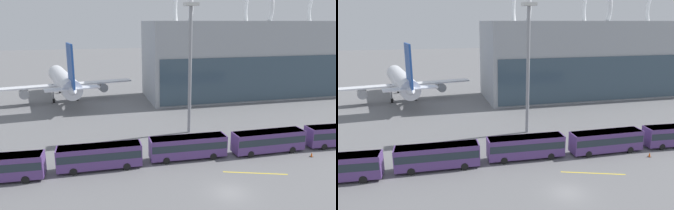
# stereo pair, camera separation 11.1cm
# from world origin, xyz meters

# --- Properties ---
(ground_plane) EXTENTS (440.00, 440.00, 0.00)m
(ground_plane) POSITION_xyz_m (0.00, 0.00, 0.00)
(ground_plane) COLOR slate
(terminal_building) EXTENTS (100.01, 18.41, 30.31)m
(terminal_building) POSITION_xyz_m (49.41, 48.62, 10.29)
(terminal_building) COLOR #9EA3A8
(terminal_building) RESTS_ON ground_plane
(airliner_at_gate_near) EXTENTS (33.85, 33.78, 15.22)m
(airliner_at_gate_near) POSITION_xyz_m (-21.26, 52.64, 5.16)
(airliner_at_gate_near) COLOR silver
(airliner_at_gate_near) RESTS_ON ground_plane
(airliner_at_gate_far) EXTENTS (34.74, 35.46, 14.73)m
(airliner_at_gate_far) POSITION_xyz_m (32.81, 57.58, 5.11)
(airliner_at_gate_far) COLOR silver
(airliner_at_gate_far) RESTS_ON ground_plane
(shuttle_bus_1) EXTENTS (11.36, 2.89, 3.37)m
(shuttle_bus_1) POSITION_xyz_m (-14.55, 10.38, 1.98)
(shuttle_bus_1) COLOR #56387A
(shuttle_bus_1) RESTS_ON ground_plane
(shuttle_bus_2) EXTENTS (11.39, 2.99, 3.37)m
(shuttle_bus_2) POSITION_xyz_m (-1.84, 10.80, 1.98)
(shuttle_bus_2) COLOR #56387A
(shuttle_bus_2) RESTS_ON ground_plane
(shuttle_bus_3) EXTENTS (11.33, 2.78, 3.37)m
(shuttle_bus_3) POSITION_xyz_m (10.86, 10.10, 1.98)
(shuttle_bus_3) COLOR #56387A
(shuttle_bus_3) RESTS_ON ground_plane
(floodlight_mast) EXTENTS (2.20, 2.20, 22.70)m
(floodlight_mast) POSITION_xyz_m (1.92, 22.08, 13.99)
(floodlight_mast) COLOR gray
(floodlight_mast) RESTS_ON ground_plane
(lane_stripe_1) EXTENTS (8.07, 3.05, 0.01)m
(lane_stripe_1) POSITION_xyz_m (5.43, 3.94, 0.00)
(lane_stripe_1) COLOR yellow
(lane_stripe_1) RESTS_ON ground_plane
(traffic_cone_0) EXTENTS (0.45, 0.45, 0.74)m
(traffic_cone_0) POSITION_xyz_m (16.29, 6.85, 0.36)
(traffic_cone_0) COLOR black
(traffic_cone_0) RESTS_ON ground_plane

